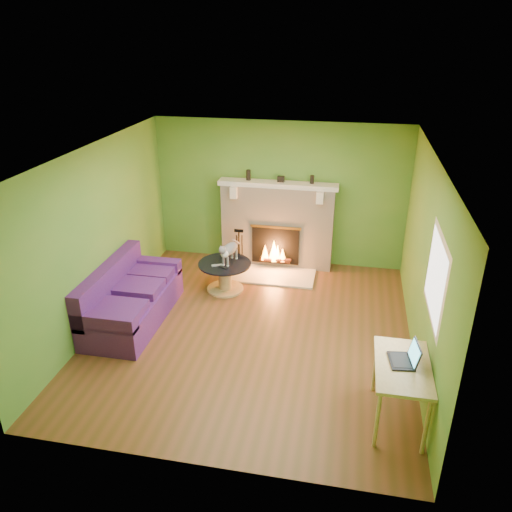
{
  "coord_description": "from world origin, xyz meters",
  "views": [
    {
      "loc": [
        1.24,
        -6.02,
        4.04
      ],
      "look_at": [
        -0.02,
        0.4,
        1.02
      ],
      "focal_mm": 35.0,
      "sensor_mm": 36.0,
      "label": 1
    }
  ],
  "objects_px": {
    "sofa": "(129,299)",
    "coffee_table": "(225,274)",
    "cat": "(230,251)",
    "desk": "(402,372)"
  },
  "relations": [
    {
      "from": "cat",
      "to": "sofa",
      "type": "bearing_deg",
      "value": -122.09
    },
    {
      "from": "sofa",
      "to": "cat",
      "type": "relative_size",
      "value": 3.09
    },
    {
      "from": "desk",
      "to": "coffee_table",
      "type": "bearing_deg",
      "value": 135.49
    },
    {
      "from": "sofa",
      "to": "coffee_table",
      "type": "height_order",
      "value": "sofa"
    },
    {
      "from": "sofa",
      "to": "coffee_table",
      "type": "xyz_separation_m",
      "value": [
        1.17,
        1.18,
        -0.05
      ]
    },
    {
      "from": "sofa",
      "to": "cat",
      "type": "bearing_deg",
      "value": 44.52
    },
    {
      "from": "sofa",
      "to": "cat",
      "type": "distance_m",
      "value": 1.78
    },
    {
      "from": "desk",
      "to": "cat",
      "type": "relative_size",
      "value": 1.61
    },
    {
      "from": "sofa",
      "to": "desk",
      "type": "xyz_separation_m",
      "value": [
        3.81,
        -1.42,
        0.32
      ]
    },
    {
      "from": "coffee_table",
      "to": "sofa",
      "type": "bearing_deg",
      "value": -134.77
    }
  ]
}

